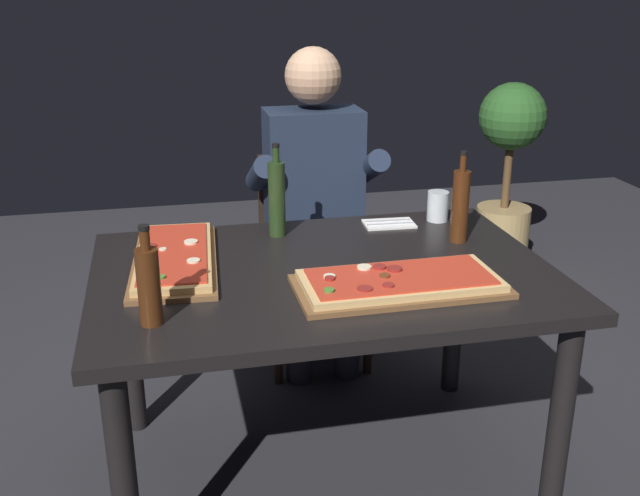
% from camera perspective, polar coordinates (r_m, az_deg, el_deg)
% --- Properties ---
extents(ground_plane, '(6.40, 6.40, 0.00)m').
position_cam_1_polar(ground_plane, '(2.63, 0.25, -16.74)').
color(ground_plane, '#2D2D33').
extents(dining_table, '(1.40, 0.96, 0.74)m').
position_cam_1_polar(dining_table, '(2.29, 0.27, -3.83)').
color(dining_table, black).
rests_on(dining_table, ground_plane).
extents(pizza_rectangular_front, '(0.60, 0.29, 0.05)m').
position_cam_1_polar(pizza_rectangular_front, '(2.12, 6.18, -2.69)').
color(pizza_rectangular_front, brown).
rests_on(pizza_rectangular_front, dining_table).
extents(pizza_rectangular_left, '(0.30, 0.62, 0.05)m').
position_cam_1_polar(pizza_rectangular_left, '(2.33, -11.20, -0.75)').
color(pizza_rectangular_left, brown).
rests_on(pizza_rectangular_left, dining_table).
extents(wine_bottle_dark, '(0.06, 0.06, 0.27)m').
position_cam_1_polar(wine_bottle_dark, '(1.92, -13.13, -2.77)').
color(wine_bottle_dark, '#47230F').
rests_on(wine_bottle_dark, dining_table).
extents(oil_bottle_amber, '(0.06, 0.06, 0.32)m').
position_cam_1_polar(oil_bottle_amber, '(2.51, -3.37, 3.92)').
color(oil_bottle_amber, '#233819').
rests_on(oil_bottle_amber, dining_table).
extents(vinegar_bottle_green, '(0.06, 0.06, 0.31)m').
position_cam_1_polar(vinegar_bottle_green, '(2.49, 10.81, 3.28)').
color(vinegar_bottle_green, '#47230F').
rests_on(vinegar_bottle_green, dining_table).
extents(tumbler_near_camera, '(0.08, 0.08, 0.11)m').
position_cam_1_polar(tumbler_near_camera, '(2.72, 9.11, 3.09)').
color(tumbler_near_camera, silver).
rests_on(tumbler_near_camera, dining_table).
extents(napkin_cutlery_set, '(0.19, 0.12, 0.01)m').
position_cam_1_polar(napkin_cutlery_set, '(2.66, 5.38, 1.89)').
color(napkin_cutlery_set, white).
rests_on(napkin_cutlery_set, dining_table).
extents(diner_chair, '(0.44, 0.44, 0.87)m').
position_cam_1_polar(diner_chair, '(3.15, -0.79, 0.06)').
color(diner_chair, black).
rests_on(diner_chair, ground_plane).
extents(seated_diner, '(0.53, 0.41, 1.33)m').
position_cam_1_polar(seated_diner, '(2.96, -0.33, 3.90)').
color(seated_diner, '#23232D').
rests_on(seated_diner, ground_plane).
extents(potted_plant_corner, '(0.36, 0.36, 1.05)m').
position_cam_1_polar(potted_plant_corner, '(4.21, 14.36, 6.11)').
color(potted_plant_corner, tan).
rests_on(potted_plant_corner, ground_plane).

